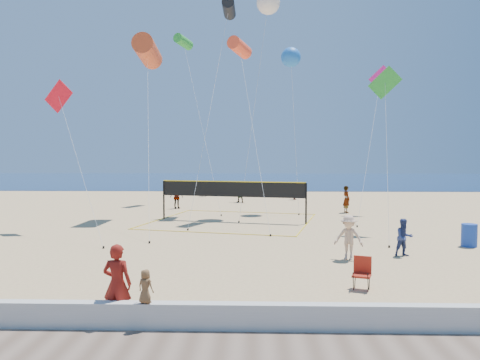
{
  "coord_description": "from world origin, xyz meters",
  "views": [
    {
      "loc": [
        0.35,
        -13.2,
        3.88
      ],
      "look_at": [
        -0.11,
        2.0,
        3.08
      ],
      "focal_mm": 35.0,
      "sensor_mm": 36.0,
      "label": 1
    }
  ],
  "objects_px": {
    "woman": "(117,284)",
    "trash_barrel": "(469,235)",
    "camp_chair": "(362,271)",
    "volleyball_net": "(232,194)"
  },
  "relations": [
    {
      "from": "woman",
      "to": "camp_chair",
      "type": "relative_size",
      "value": 1.77
    },
    {
      "from": "camp_chair",
      "to": "volleyball_net",
      "type": "distance_m",
      "value": 14.65
    },
    {
      "from": "woman",
      "to": "trash_barrel",
      "type": "bearing_deg",
      "value": -135.61
    },
    {
      "from": "camp_chair",
      "to": "trash_barrel",
      "type": "xyz_separation_m",
      "value": [
        6.04,
        6.54,
        -0.05
      ]
    },
    {
      "from": "trash_barrel",
      "to": "volleyball_net",
      "type": "xyz_separation_m",
      "value": [
        -10.46,
        7.38,
        1.14
      ]
    },
    {
      "from": "woman",
      "to": "camp_chair",
      "type": "height_order",
      "value": "woman"
    },
    {
      "from": "camp_chair",
      "to": "woman",
      "type": "bearing_deg",
      "value": -134.85
    },
    {
      "from": "camp_chair",
      "to": "volleyball_net",
      "type": "height_order",
      "value": "volleyball_net"
    },
    {
      "from": "woman",
      "to": "trash_barrel",
      "type": "xyz_separation_m",
      "value": [
        12.31,
        9.52,
        -0.45
      ]
    },
    {
      "from": "volleyball_net",
      "to": "woman",
      "type": "bearing_deg",
      "value": -83.14
    }
  ]
}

